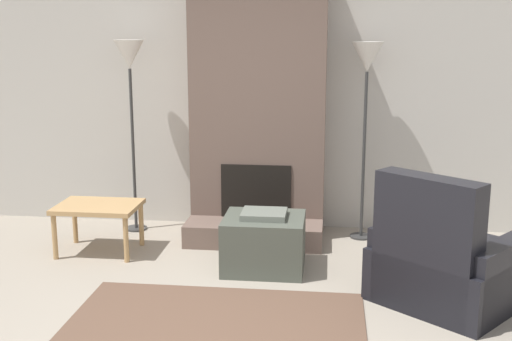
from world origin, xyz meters
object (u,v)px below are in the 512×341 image
object	(u,v)px
floor_lamp_left	(130,66)
floor_lamp_right	(367,69)
armchair	(447,265)
side_table	(98,211)
ottoman	(264,242)

from	to	relation	value
floor_lamp_left	floor_lamp_right	world-z (taller)	floor_lamp_left
armchair	side_table	distance (m)	2.99
ottoman	armchair	size ratio (longest dim) A/B	0.49
ottoman	floor_lamp_left	size ratio (longest dim) A/B	0.36
armchair	floor_lamp_left	xyz separation A→B (m)	(-2.77, 1.44, 1.33)
floor_lamp_left	floor_lamp_right	xyz separation A→B (m)	(2.22, 0.00, -0.01)
ottoman	floor_lamp_left	distance (m)	2.16
ottoman	floor_lamp_right	world-z (taller)	floor_lamp_right
ottoman	side_table	xyz separation A→B (m)	(-1.50, 0.24, 0.15)
armchair	floor_lamp_left	bearing A→B (deg)	11.92
armchair	floor_lamp_right	distance (m)	2.03
side_table	floor_lamp_left	bearing A→B (deg)	80.06
floor_lamp_left	ottoman	bearing A→B (deg)	-34.09
ottoman	armchair	bearing A→B (deg)	-20.07
ottoman	armchair	xyz separation A→B (m)	(1.39, -0.51, 0.05)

